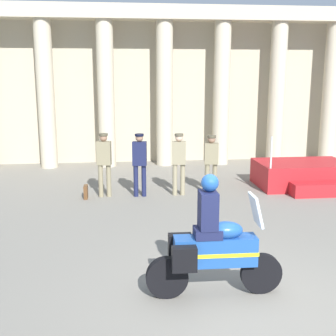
% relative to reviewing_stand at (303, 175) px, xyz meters
% --- Properties ---
extents(ground_plane, '(28.00, 28.00, 0.00)m').
position_rel_reviewing_stand_xyz_m(ground_plane, '(-3.68, -6.60, -0.36)').
color(ground_plane, gray).
extents(colonnade_backdrop, '(16.49, 1.45, 5.87)m').
position_rel_reviewing_stand_xyz_m(colonnade_backdrop, '(-3.80, 4.29, 2.83)').
color(colonnade_backdrop, '#B6AB91').
rests_on(colonnade_backdrop, ground_plane).
extents(reviewing_stand, '(2.69, 2.23, 1.64)m').
position_rel_reviewing_stand_xyz_m(reviewing_stand, '(0.00, 0.00, 0.00)').
color(reviewing_stand, '#B21E23').
rests_on(reviewing_stand, ground_plane).
extents(officer_in_row_0, '(0.41, 0.27, 1.76)m').
position_rel_reviewing_stand_xyz_m(officer_in_row_0, '(-5.88, -0.48, 0.68)').
color(officer_in_row_0, '#847A5B').
rests_on(officer_in_row_0, ground_plane).
extents(officer_in_row_1, '(0.41, 0.27, 1.75)m').
position_rel_reviewing_stand_xyz_m(officer_in_row_1, '(-4.92, -0.54, 0.67)').
color(officer_in_row_1, '#191E42').
rests_on(officer_in_row_1, ground_plane).
extents(officer_in_row_2, '(0.41, 0.27, 1.73)m').
position_rel_reviewing_stand_xyz_m(officer_in_row_2, '(-3.83, -0.53, 0.67)').
color(officer_in_row_2, gray).
rests_on(officer_in_row_2, ground_plane).
extents(officer_in_row_3, '(0.41, 0.27, 1.66)m').
position_rel_reviewing_stand_xyz_m(officer_in_row_3, '(-2.90, -0.43, 0.62)').
color(officer_in_row_3, '#847A5B').
rests_on(officer_in_row_3, ground_plane).
extents(motorcycle_with_rider, '(2.09, 0.71, 1.90)m').
position_rel_reviewing_stand_xyz_m(motorcycle_with_rider, '(-4.12, -6.27, 0.44)').
color(motorcycle_with_rider, black).
rests_on(motorcycle_with_rider, ground_plane).
extents(briefcase_on_ground, '(0.10, 0.32, 0.36)m').
position_rel_reviewing_stand_xyz_m(briefcase_on_ground, '(-6.40, -0.60, -0.18)').
color(briefcase_on_ground, brown).
rests_on(briefcase_on_ground, ground_plane).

